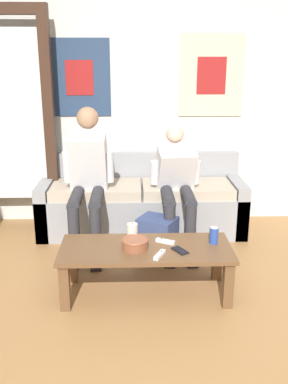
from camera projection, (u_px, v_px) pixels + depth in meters
ground_plane at (176, 373)px, 2.39m from camera, size 18.00×18.00×0.00m
wall_back at (154, 99)px, 4.33m from camera, size 10.00×0.07×2.55m
door_frame at (2, 110)px, 4.11m from camera, size 1.00×0.10×2.15m
couch at (142, 203)px, 4.31m from camera, size 2.01×0.67×0.75m
coffee_table at (146, 255)px, 3.11m from camera, size 1.24×0.51×0.37m
person_seated_adult at (87, 174)px, 3.85m from camera, size 0.47×0.90×1.25m
person_seated_teen at (177, 183)px, 3.89m from camera, size 0.47×0.86×1.08m
backpack at (157, 240)px, 3.69m from camera, size 0.38×0.36×0.38m
ceramic_bowl at (135, 243)px, 3.05m from camera, size 0.19×0.19×0.07m
pillar_candle at (132, 230)px, 3.25m from camera, size 0.08×0.08×0.12m
drink_can_blue at (214, 235)px, 3.14m from camera, size 0.07×0.07×0.12m
game_controller_near_left at (160, 255)px, 2.94m from camera, size 0.09×0.14×0.03m
game_controller_near_right at (165, 241)px, 3.16m from camera, size 0.14×0.10×0.03m
cell_phone at (180, 250)px, 3.02m from camera, size 0.13×0.15×0.01m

